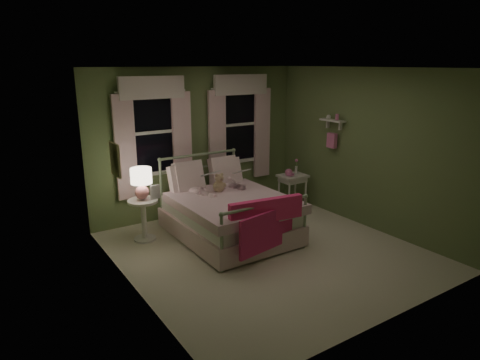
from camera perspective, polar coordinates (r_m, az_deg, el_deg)
room_shell at (r=5.93m, az=3.91°, el=2.04°), size 4.20×4.20×4.20m
bed at (r=6.74m, az=-1.63°, el=-4.39°), size 1.58×2.04×1.18m
pink_throw at (r=5.87m, az=3.65°, el=-5.15°), size 1.10×0.31×0.71m
child_left at (r=6.79m, az=-5.55°, el=0.96°), size 0.33×0.24×0.83m
child_right at (r=7.07m, az=-1.53°, el=0.99°), size 0.38×0.33×0.67m
book_left at (r=6.58m, az=-4.53°, el=0.34°), size 0.22×0.16×0.26m
book_right at (r=6.87m, az=-0.43°, el=0.66°), size 0.21×0.13×0.26m
teddy_bear at (r=6.83m, az=-2.82°, el=-0.54°), size 0.23×0.19×0.32m
nightstand_left at (r=6.74m, az=-12.74°, el=-4.47°), size 0.46×0.46×0.65m
table_lamp at (r=6.58m, az=-13.01°, el=-0.08°), size 0.32×0.32×0.48m
book_nightstand at (r=6.63m, az=-11.81°, el=-2.57°), size 0.19×0.24×0.02m
nightstand_right at (r=8.02m, az=7.03°, el=-0.00°), size 0.50×0.40×0.64m
pink_toy at (r=7.92m, az=6.54°, el=0.99°), size 0.14×0.19×0.14m
bud_vase at (r=8.08m, az=7.51°, el=1.84°), size 0.06×0.06×0.28m
window_left at (r=7.21m, az=-11.45°, el=6.77°), size 1.34×0.13×1.96m
window_right at (r=7.99m, az=0.00°, el=7.90°), size 1.34×0.13×1.96m
wall_shelf at (r=7.64m, az=12.20°, el=6.46°), size 0.15×0.50×0.60m
framed_picture at (r=5.54m, az=-16.30°, el=2.62°), size 0.03×0.32×0.42m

